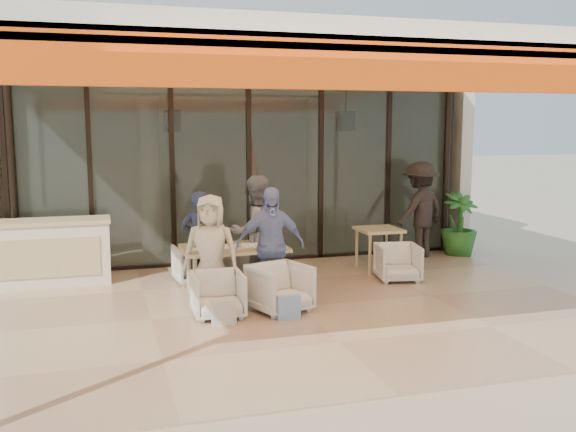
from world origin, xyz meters
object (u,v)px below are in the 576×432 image
object	(u,v)px
chair_near_right	(280,286)
diner_grey	(255,232)
host_counter	(50,252)
dining_table	(234,250)
chair_far_left	(196,262)
chair_near_left	(218,293)
potted_palm	(459,224)
diner_navy	(200,241)
diner_cream	(211,252)
standing_woman	(420,210)
diner_periwinkle	(270,245)
side_table	(379,234)
side_chair	(398,261)
chair_far_right	(248,257)

from	to	relation	value
chair_near_right	diner_grey	xyz separation A→B (m)	(0.00, 1.40, 0.50)
host_counter	dining_table	distance (m)	2.98
chair_far_left	chair_near_right	xyz separation A→B (m)	(0.84, -1.90, 0.02)
chair_near_left	potted_palm	world-z (taller)	potted_palm
diner_navy	potted_palm	world-z (taller)	diner_navy
dining_table	diner_cream	bearing A→B (deg)	-132.06
diner_navy	standing_woman	bearing A→B (deg)	-150.08
diner_periwinkle	potted_palm	world-z (taller)	diner_periwinkle
diner_grey	diner_cream	bearing A→B (deg)	29.22
dining_table	diner_navy	xyz separation A→B (m)	(-0.41, 0.44, 0.07)
side_table	side_chair	xyz separation A→B (m)	(0.00, -0.75, -0.30)
chair_near_left	diner_grey	size ratio (longest dim) A/B	0.39
chair_near_left	potted_palm	xyz separation A→B (m)	(5.11, 2.59, 0.28)
side_table	chair_near_left	bearing A→B (deg)	-149.35
diner_grey	standing_woman	distance (m)	3.64
diner_navy	diner_periwinkle	xyz separation A→B (m)	(0.84, -0.90, 0.06)
chair_far_left	chair_near_right	world-z (taller)	chair_near_right
host_counter	diner_navy	size ratio (longest dim) A/B	1.21
chair_far_right	chair_near_right	bearing A→B (deg)	84.00
host_counter	side_table	distance (m)	5.34
chair_near_left	standing_woman	xyz separation A→B (m)	(4.28, 2.59, 0.57)
chair_near_right	standing_woman	size ratio (longest dim) A/B	0.40
host_counter	diner_cream	bearing A→B (deg)	-40.64
host_counter	diner_cream	distance (m)	2.91
side_table	standing_woman	world-z (taller)	standing_woman
chair_far_right	side_table	bearing A→B (deg)	172.55
dining_table	chair_far_right	xyz separation A→B (m)	(0.43, 0.94, -0.32)
chair_near_right	standing_woman	distance (m)	4.34
chair_near_right	standing_woman	world-z (taller)	standing_woman
standing_woman	chair_near_left	bearing A→B (deg)	8.71
chair_near_left	diner_cream	size ratio (longest dim) A/B	0.43
chair_far_left	diner_navy	bearing A→B (deg)	83.86
host_counter	side_chair	size ratio (longest dim) A/B	2.77
chair_far_right	potted_palm	xyz separation A→B (m)	(4.27, 0.69, 0.25)
chair_far_right	side_chair	distance (m)	2.41
standing_woman	potted_palm	world-z (taller)	standing_woman
chair_far_left	diner_navy	size ratio (longest dim) A/B	0.44
host_counter	diner_grey	distance (m)	3.21
side_table	diner_periwinkle	bearing A→B (deg)	-149.40
chair_near_left	dining_table	bearing A→B (deg)	67.44
chair_near_left	diner_grey	distance (m)	1.72
chair_far_right	dining_table	bearing A→B (deg)	59.59
chair_near_right	diner_navy	xyz separation A→B (m)	(-0.84, 1.40, 0.40)
standing_woman	diner_periwinkle	bearing A→B (deg)	8.81
host_counter	chair_near_right	xyz separation A→B (m)	(3.04, -2.39, -0.17)
chair_far_right	standing_woman	xyz separation A→B (m)	(3.44, 0.69, 0.55)
chair_near_right	potted_palm	bearing A→B (deg)	11.80
chair_far_left	chair_near_right	distance (m)	2.08
side_chair	side_table	bearing A→B (deg)	100.52
dining_table	potted_palm	distance (m)	4.98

